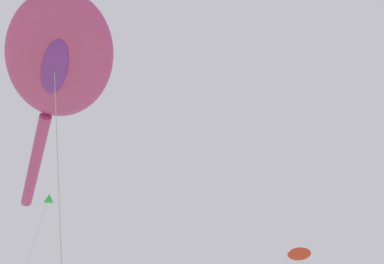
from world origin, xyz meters
The scene contains 3 objects.
big_show_kite centered at (-5.47, 10.01, 15.38)m, with size 8.28×11.95×16.18m.
small_kite_tiny_distant centered at (9.06, 6.98, 12.74)m, with size 5.29×1.44×13.13m.
small_kite_stunt_black centered at (0.93, 19.23, 17.23)m, with size 1.05×2.42×17.81m.
Camera 1 is at (-8.44, 0.83, 1.45)m, focal length 35.79 mm.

